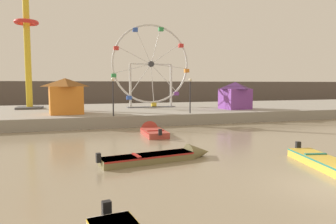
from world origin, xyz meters
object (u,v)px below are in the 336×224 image
at_px(promenade_lamp_far, 113,91).
at_px(motorboat_faded_red, 152,131).
at_px(carnival_booth_purple_stall, 235,95).
at_px(drop_tower_yellow_tower, 27,44).
at_px(promenade_lamp_near, 190,90).
at_px(motorboat_mustard_yellow, 335,167).
at_px(ferris_wheel_white_frame, 151,66).
at_px(carnival_booth_orange_canopy, 66,95).
at_px(motorboat_olive_wood, 167,156).

bearing_deg(promenade_lamp_far, motorboat_faded_red, -62.53).
height_order(carnival_booth_purple_stall, promenade_lamp_far, promenade_lamp_far).
relative_size(drop_tower_yellow_tower, promenade_lamp_near, 4.61).
height_order(motorboat_mustard_yellow, carnival_booth_purple_stall, carnival_booth_purple_stall).
height_order(motorboat_mustard_yellow, promenade_lamp_far, promenade_lamp_far).
bearing_deg(promenade_lamp_near, ferris_wheel_white_frame, 101.03).
bearing_deg(carnival_booth_orange_canopy, carnival_booth_purple_stall, -4.78).
xyz_separation_m(carnival_booth_orange_canopy, promenade_lamp_far, (4.04, -3.65, 0.50)).
distance_m(motorboat_olive_wood, carnival_booth_orange_canopy, 17.46).
xyz_separation_m(carnival_booth_orange_canopy, promenade_lamp_near, (11.65, -3.02, 0.50)).
distance_m(motorboat_olive_wood, promenade_lamp_far, 13.26).
relative_size(motorboat_olive_wood, promenade_lamp_far, 1.83).
bearing_deg(motorboat_olive_wood, carnival_booth_purple_stall, 42.15).
xyz_separation_m(motorboat_olive_wood, promenade_lamp_near, (6.59, 13.49, 3.10)).
xyz_separation_m(drop_tower_yellow_tower, carnival_booth_orange_canopy, (4.08, -7.64, -5.64)).
xyz_separation_m(motorboat_mustard_yellow, drop_tower_yellow_tower, (-15.60, 28.47, 8.22)).
height_order(motorboat_mustard_yellow, promenade_lamp_near, promenade_lamp_near).
height_order(drop_tower_yellow_tower, carnival_booth_orange_canopy, drop_tower_yellow_tower).
bearing_deg(promenade_lamp_far, carnival_booth_purple_stall, 15.16).
bearing_deg(motorboat_mustard_yellow, promenade_lamp_far, -144.22).
bearing_deg(carnival_booth_orange_canopy, drop_tower_yellow_tower, 112.49).
distance_m(drop_tower_yellow_tower, promenade_lamp_near, 19.68).
bearing_deg(promenade_lamp_far, carnival_booth_orange_canopy, 137.92).
bearing_deg(ferris_wheel_white_frame, motorboat_mustard_yellow, -86.60).
xyz_separation_m(ferris_wheel_white_frame, carnival_booth_purple_stall, (8.54, -5.45, -3.46)).
height_order(motorboat_mustard_yellow, motorboat_olive_wood, motorboat_mustard_yellow).
relative_size(drop_tower_yellow_tower, carnival_booth_purple_stall, 4.67).
xyz_separation_m(motorboat_mustard_yellow, carnival_booth_purple_stall, (6.97, 21.09, 2.41)).
distance_m(motorboat_faded_red, promenade_lamp_far, 5.96).
bearing_deg(promenade_lamp_near, promenade_lamp_far, -175.23).
distance_m(ferris_wheel_white_frame, promenade_lamp_far, 11.41).
height_order(motorboat_olive_wood, ferris_wheel_white_frame, ferris_wheel_white_frame).
xyz_separation_m(motorboat_mustard_yellow, promenade_lamp_far, (-7.48, 17.18, 3.08)).
relative_size(ferris_wheel_white_frame, promenade_lamp_near, 2.95).
height_order(motorboat_olive_wood, drop_tower_yellow_tower, drop_tower_yellow_tower).
distance_m(carnival_booth_orange_canopy, promenade_lamp_near, 12.04).
relative_size(motorboat_faded_red, ferris_wheel_white_frame, 0.44).
distance_m(motorboat_olive_wood, ferris_wheel_white_frame, 23.50).
height_order(drop_tower_yellow_tower, carnival_booth_purple_stall, drop_tower_yellow_tower).
xyz_separation_m(motorboat_mustard_yellow, motorboat_olive_wood, (-6.47, 4.32, -0.02)).
xyz_separation_m(drop_tower_yellow_tower, promenade_lamp_near, (15.72, -10.66, -5.14)).
height_order(ferris_wheel_white_frame, drop_tower_yellow_tower, drop_tower_yellow_tower).
height_order(motorboat_olive_wood, carnival_booth_orange_canopy, carnival_booth_orange_canopy).
distance_m(motorboat_faded_red, promenade_lamp_near, 7.98).
xyz_separation_m(ferris_wheel_white_frame, drop_tower_yellow_tower, (-14.02, 1.93, 2.35)).
bearing_deg(promenade_lamp_far, promenade_lamp_near, 4.77).
distance_m(ferris_wheel_white_frame, carnival_booth_purple_stall, 10.70).
bearing_deg(motorboat_olive_wood, drop_tower_yellow_tower, 101.56).
bearing_deg(promenade_lamp_far, ferris_wheel_white_frame, 57.77).
distance_m(motorboat_faded_red, drop_tower_yellow_tower, 20.68).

